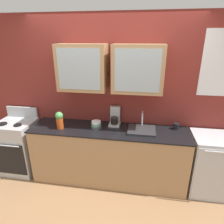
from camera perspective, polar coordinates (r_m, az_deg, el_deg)
ground_plane at (r=3.41m, az=-0.98°, el=-18.80°), size 10.00×10.00×0.00m
back_wall_unit at (r=3.03m, az=0.01°, el=5.46°), size 4.56×0.44×2.53m
counter at (r=3.15m, az=-1.03°, el=-12.47°), size 2.39×0.59×0.90m
stove_range at (r=3.71m, az=-25.69°, el=-9.04°), size 0.58×0.58×1.08m
sink_faucet at (r=2.89m, az=8.68°, el=-5.13°), size 0.40×0.35×0.26m
bowl_stack at (r=2.94m, az=-4.67°, el=-3.74°), size 0.16×0.16×0.12m
vase at (r=2.99m, az=-15.16°, el=-2.21°), size 0.11×0.11×0.26m
cup_near_sink at (r=3.07m, az=18.33°, el=-3.98°), size 0.12×0.08×0.09m
dishwasher at (r=3.28m, az=27.13°, el=-13.56°), size 0.62×0.58×0.90m
coffee_maker at (r=3.04m, az=0.86°, el=-1.77°), size 0.17×0.20×0.29m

